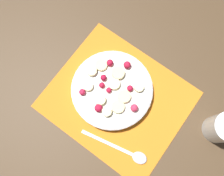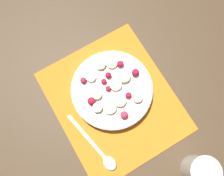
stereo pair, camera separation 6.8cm
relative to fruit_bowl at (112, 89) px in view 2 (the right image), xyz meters
name	(u,v)px [view 2 (the right image)]	position (x,y,z in m)	size (l,w,h in m)	color
ground_plane	(114,101)	(0.03, -0.01, -0.02)	(3.00, 3.00, 0.00)	#4C3823
placemat	(114,101)	(0.03, -0.01, -0.02)	(0.38, 0.32, 0.01)	orange
fruit_bowl	(112,89)	(0.00, 0.00, 0.00)	(0.23, 0.23, 0.05)	white
spoon	(101,154)	(0.14, -0.11, -0.01)	(0.19, 0.06, 0.01)	silver
drinking_glass	(200,171)	(0.30, 0.08, 0.02)	(0.08, 0.08, 0.09)	white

